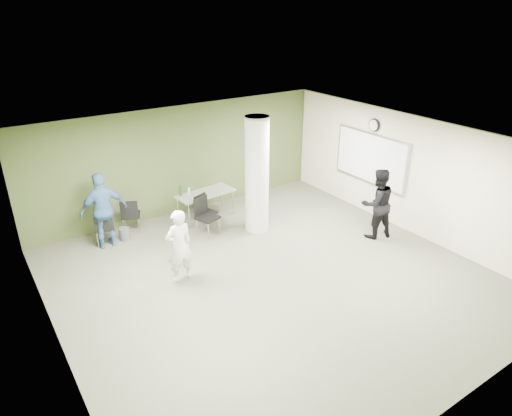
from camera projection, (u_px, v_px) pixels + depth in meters
floor at (271, 278)px, 9.24m from camera, size 8.00×8.00×0.00m
ceiling at (273, 145)px, 8.08m from camera, size 8.00×8.00×0.00m
wall_back at (181, 160)px, 11.67m from camera, size 8.00×2.80×0.02m
wall_left at (49, 282)px, 6.62m from camera, size 0.02×8.00×2.80m
wall_right_cream at (410, 175)px, 10.69m from camera, size 0.02×8.00×2.80m
column at (257, 175)px, 10.67m from camera, size 0.56×0.56×2.80m
whiteboard at (370, 158)px, 11.51m from camera, size 0.05×2.30×1.30m
wall_clock at (374, 125)px, 11.16m from camera, size 0.06×0.32×0.32m
folding_table at (204, 195)px, 11.53m from camera, size 1.54×0.80×0.96m
wastebasket at (125, 234)px, 10.69m from camera, size 0.25×0.25×0.29m
chair_back_left at (104, 226)px, 10.30m from camera, size 0.51×0.51×0.85m
chair_back_right at (130, 213)px, 10.88m from camera, size 0.56×0.56×0.86m
chair_table_left at (205, 213)px, 10.79m from camera, size 0.59×0.59×0.93m
chair_table_right at (204, 209)px, 11.11m from camera, size 0.55×0.55×0.85m
woman_white at (179, 246)px, 8.89m from camera, size 0.58×0.41×1.53m
man_black at (377, 204)px, 10.55m from camera, size 0.96×0.83×1.69m
man_blue at (104, 211)px, 10.11m from camera, size 1.04×0.44×1.77m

